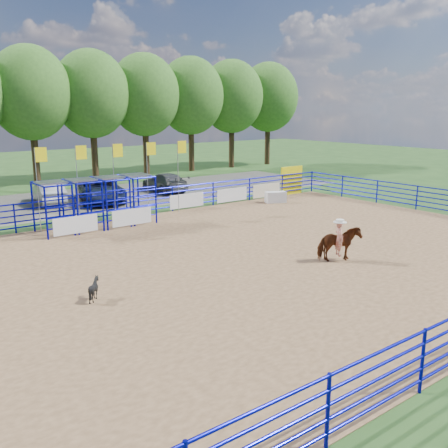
{
  "coord_description": "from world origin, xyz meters",
  "views": [
    {
      "loc": [
        -12.24,
        -15.16,
        6.01
      ],
      "look_at": [
        0.03,
        1.0,
        1.3
      ],
      "focal_mm": 40.0,
      "sensor_mm": 36.0,
      "label": 1
    }
  ],
  "objects_px": {
    "car_b": "(49,193)",
    "car_c": "(100,189)",
    "calf": "(94,289)",
    "car_d": "(165,182)",
    "announcer_table": "(276,197)",
    "horse_and_rider": "(339,241)"
  },
  "relations": [
    {
      "from": "calf",
      "to": "car_b",
      "type": "relative_size",
      "value": 0.17
    },
    {
      "from": "horse_and_rider",
      "to": "calf",
      "type": "xyz_separation_m",
      "value": [
        -9.5,
        1.96,
        -0.47
      ]
    },
    {
      "from": "car_b",
      "to": "car_c",
      "type": "relative_size",
      "value": 0.75
    },
    {
      "from": "car_b",
      "to": "car_c",
      "type": "distance_m",
      "value": 3.23
    },
    {
      "from": "horse_and_rider",
      "to": "car_b",
      "type": "distance_m",
      "value": 20.25
    },
    {
      "from": "car_c",
      "to": "announcer_table",
      "type": "bearing_deg",
      "value": -24.07
    },
    {
      "from": "calf",
      "to": "car_b",
      "type": "bearing_deg",
      "value": -21.24
    },
    {
      "from": "calf",
      "to": "car_b",
      "type": "height_order",
      "value": "car_b"
    },
    {
      "from": "car_b",
      "to": "car_c",
      "type": "bearing_deg",
      "value": 163.98
    },
    {
      "from": "announcer_table",
      "to": "calf",
      "type": "distance_m",
      "value": 18.61
    },
    {
      "from": "car_b",
      "to": "car_d",
      "type": "distance_m",
      "value": 8.42
    },
    {
      "from": "calf",
      "to": "car_d",
      "type": "height_order",
      "value": "car_d"
    },
    {
      "from": "announcer_table",
      "to": "horse_and_rider",
      "type": "height_order",
      "value": "horse_and_rider"
    },
    {
      "from": "announcer_table",
      "to": "car_c",
      "type": "bearing_deg",
      "value": 140.75
    },
    {
      "from": "announcer_table",
      "to": "calf",
      "type": "xyz_separation_m",
      "value": [
        -16.28,
        -9.0,
        0.01
      ]
    },
    {
      "from": "calf",
      "to": "car_d",
      "type": "bearing_deg",
      "value": -43.81
    },
    {
      "from": "car_c",
      "to": "car_d",
      "type": "xyz_separation_m",
      "value": [
        5.48,
        0.95,
        -0.12
      ]
    },
    {
      "from": "calf",
      "to": "car_d",
      "type": "distance_m",
      "value": 21.5
    },
    {
      "from": "announcer_table",
      "to": "car_c",
      "type": "xyz_separation_m",
      "value": [
        -8.94,
        7.31,
        0.44
      ]
    },
    {
      "from": "calf",
      "to": "car_c",
      "type": "distance_m",
      "value": 17.89
    },
    {
      "from": "announcer_table",
      "to": "car_b",
      "type": "height_order",
      "value": "car_b"
    },
    {
      "from": "horse_and_rider",
      "to": "car_b",
      "type": "height_order",
      "value": "horse_and_rider"
    }
  ]
}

